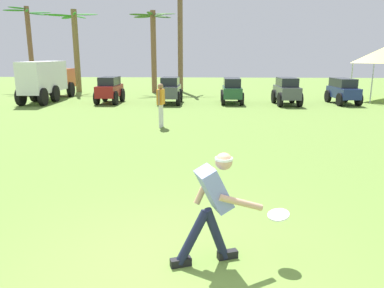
% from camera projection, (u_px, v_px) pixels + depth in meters
% --- Properties ---
extents(ground_plane, '(80.00, 80.00, 0.00)m').
position_uv_depth(ground_plane, '(171.00, 272.00, 4.49)').
color(ground_plane, olive).
extents(frisbee_thrower, '(1.14, 0.49, 1.40)m').
position_uv_depth(frisbee_thrower, '(213.00, 202.00, 4.55)').
color(frisbee_thrower, '#191E38').
rests_on(frisbee_thrower, ground_plane).
extents(frisbee_in_flight, '(0.38, 0.38, 0.08)m').
position_uv_depth(frisbee_in_flight, '(278.00, 215.00, 4.64)').
color(frisbee_in_flight, white).
extents(teammate_near_sideline, '(0.26, 0.50, 1.56)m').
position_uv_depth(teammate_near_sideline, '(161.00, 101.00, 13.30)').
color(teammate_near_sideline, silver).
rests_on(teammate_near_sideline, ground_plane).
extents(parked_car_slot_a, '(1.16, 2.35, 1.40)m').
position_uv_depth(parked_car_slot_a, '(110.00, 89.00, 20.12)').
color(parked_car_slot_a, maroon).
rests_on(parked_car_slot_a, ground_plane).
extents(parked_car_slot_b, '(1.16, 2.35, 1.40)m').
position_uv_depth(parked_car_slot_b, '(170.00, 90.00, 19.86)').
color(parked_car_slot_b, '#474C51').
rests_on(parked_car_slot_b, ground_plane).
extents(parked_car_slot_c, '(1.15, 2.40, 1.34)m').
position_uv_depth(parked_car_slot_c, '(232.00, 90.00, 20.05)').
color(parked_car_slot_c, '#235133').
rests_on(parked_car_slot_c, ground_plane).
extents(parked_car_slot_d, '(1.24, 2.38, 1.40)m').
position_uv_depth(parked_car_slot_d, '(287.00, 91.00, 19.38)').
color(parked_car_slot_d, '#474C51').
rests_on(parked_car_slot_d, ground_plane).
extents(parked_car_slot_e, '(1.28, 2.45, 1.34)m').
position_uv_depth(parked_car_slot_e, '(343.00, 90.00, 19.76)').
color(parked_car_slot_e, navy).
rests_on(parked_car_slot_e, ground_plane).
extents(box_truck, '(1.53, 5.93, 2.20)m').
position_uv_depth(box_truck, '(48.00, 79.00, 21.14)').
color(box_truck, '#CC4C19').
rests_on(box_truck, ground_plane).
extents(palm_tree_far_left, '(3.46, 3.26, 5.90)m').
position_uv_depth(palm_tree_far_left, '(30.00, 41.00, 26.93)').
color(palm_tree_far_left, brown).
rests_on(palm_tree_far_left, ground_plane).
extents(palm_tree_left_of_centre, '(3.33, 3.46, 5.54)m').
position_uv_depth(palm_tree_left_of_centre, '(76.00, 45.00, 25.68)').
color(palm_tree_left_of_centre, brown).
rests_on(palm_tree_left_of_centre, ground_plane).
extents(palm_tree_right_of_centre, '(3.01, 3.31, 5.41)m').
position_uv_depth(palm_tree_right_of_centre, '(154.00, 44.00, 25.13)').
color(palm_tree_right_of_centre, brown).
rests_on(palm_tree_right_of_centre, ground_plane).
extents(palm_tree_far_right, '(3.01, 3.10, 7.16)m').
position_uv_depth(palm_tree_far_right, '(180.00, 33.00, 25.80)').
color(palm_tree_far_right, brown).
rests_on(palm_tree_far_right, ground_plane).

